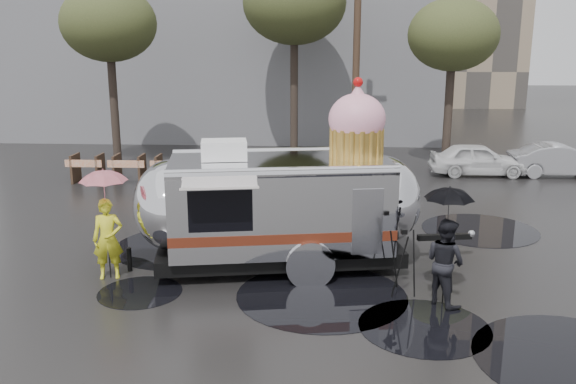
# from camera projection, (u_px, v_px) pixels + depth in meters

# --- Properties ---
(ground) EXTENTS (120.00, 120.00, 0.00)m
(ground) POSITION_uv_depth(u_px,v_px,m) (255.00, 306.00, 11.55)
(ground) COLOR black
(ground) RESTS_ON ground
(puddles) EXTENTS (10.77, 10.00, 0.01)m
(puddles) POSITION_uv_depth(u_px,v_px,m) (363.00, 281.00, 12.76)
(puddles) COLOR black
(puddles) RESTS_ON ground
(grey_building) EXTENTS (22.00, 12.00, 13.00)m
(grey_building) POSITION_uv_depth(u_px,v_px,m) (230.00, 10.00, 33.45)
(grey_building) COLOR slate
(grey_building) RESTS_ON ground
(utility_pole) EXTENTS (1.60, 0.28, 9.00)m
(utility_pole) POSITION_uv_depth(u_px,v_px,m) (357.00, 48.00, 23.84)
(utility_pole) COLOR #473323
(utility_pole) RESTS_ON ground
(tree_left) EXTENTS (3.64, 3.64, 6.95)m
(tree_left) POSITION_uv_depth(u_px,v_px,m) (109.00, 24.00, 23.21)
(tree_left) COLOR #382D26
(tree_left) RESTS_ON ground
(tree_mid) EXTENTS (4.20, 4.20, 8.03)m
(tree_mid) POSITION_uv_depth(u_px,v_px,m) (294.00, 3.00, 24.54)
(tree_mid) COLOR #382D26
(tree_mid) RESTS_ON ground
(tree_right) EXTENTS (3.36, 3.36, 6.42)m
(tree_right) POSITION_uv_depth(u_px,v_px,m) (453.00, 36.00, 22.57)
(tree_right) COLOR #382D26
(tree_right) RESTS_ON ground
(barricade_row) EXTENTS (4.30, 0.80, 1.00)m
(barricade_row) POSITION_uv_depth(u_px,v_px,m) (129.00, 168.00, 21.39)
(barricade_row) COLOR #473323
(barricade_row) RESTS_ON ground
(airstream_trailer) EXTENTS (7.77, 3.77, 4.23)m
(airstream_trailer) POSITION_uv_depth(u_px,v_px,m) (283.00, 201.00, 13.30)
(airstream_trailer) COLOR silver
(airstream_trailer) RESTS_ON ground
(person_left) EXTENTS (0.70, 0.54, 1.72)m
(person_left) POSITION_uv_depth(u_px,v_px,m) (108.00, 239.00, 12.74)
(person_left) COLOR yellow
(person_left) RESTS_ON ground
(umbrella_pink) EXTENTS (1.19, 1.19, 2.36)m
(umbrella_pink) POSITION_uv_depth(u_px,v_px,m) (104.00, 188.00, 12.47)
(umbrella_pink) COLOR pink
(umbrella_pink) RESTS_ON ground
(person_right) EXTENTS (0.85, 0.92, 1.69)m
(person_right) POSITION_uv_depth(u_px,v_px,m) (445.00, 262.00, 11.46)
(person_right) COLOR black
(person_right) RESTS_ON ground
(umbrella_black) EXTENTS (1.12, 1.12, 2.31)m
(umbrella_black) POSITION_uv_depth(u_px,v_px,m) (449.00, 206.00, 11.20)
(umbrella_black) COLOR black
(umbrella_black) RESTS_ON ground
(tripod) EXTENTS (0.53, 0.56, 1.36)m
(tripod) POSITION_uv_depth(u_px,v_px,m) (403.00, 257.00, 11.90)
(tripod) COLOR black
(tripod) RESTS_ON ground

